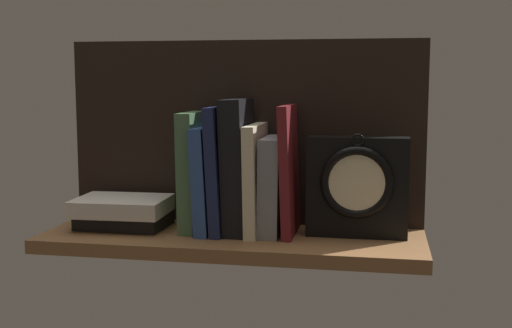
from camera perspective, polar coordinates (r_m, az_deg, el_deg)
name	(u,v)px	position (r cm, az deg, el deg)	size (l,w,h in cm)	color
ground_plane	(232,241)	(125.56, -2.09, -6.63)	(71.79, 23.64, 2.50)	brown
back_panel	(244,132)	(133.25, -1.05, 2.74)	(71.79, 1.20, 36.75)	black
book_green_romantic	(192,171)	(127.90, -5.51, -0.63)	(2.96, 12.29, 22.78)	#476B44
book_blue_modern	(208,179)	(127.28, -4.19, -1.26)	(2.51, 15.65, 20.11)	#2D4C8E
book_navy_bierce	(221,169)	(126.36, -3.05, -0.44)	(2.10, 15.68, 23.95)	#192147
book_black_skeptic	(238,166)	(125.51, -1.55, -0.16)	(4.10, 13.83, 25.37)	black
book_cream_twain	(256,179)	(125.16, 0.00, -1.28)	(2.20, 15.56, 20.59)	beige
book_gray_chess	(273,185)	(124.78, 1.48, -1.86)	(3.76, 13.41, 18.22)	gray
book_maroon_dawkins	(289,170)	(123.88, 2.89, -0.52)	(1.78, 14.48, 24.27)	maroon
framed_clock	(357,186)	(123.01, 8.72, -1.89)	(18.55, 6.21, 19.38)	black
book_stack_side	(123,212)	(132.90, -11.40, -4.06)	(18.08, 13.96, 5.96)	black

